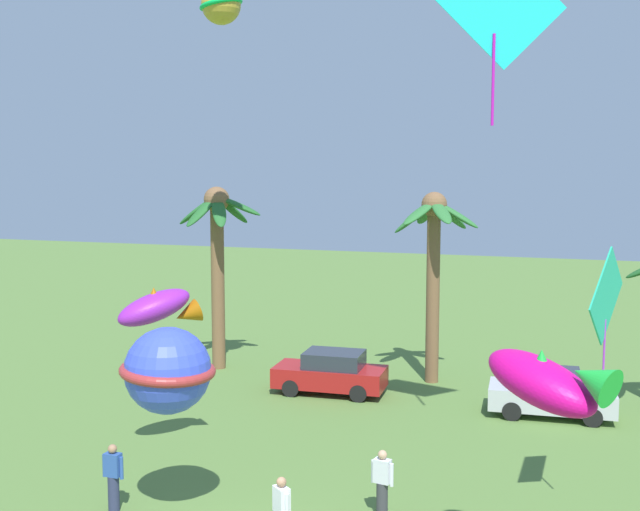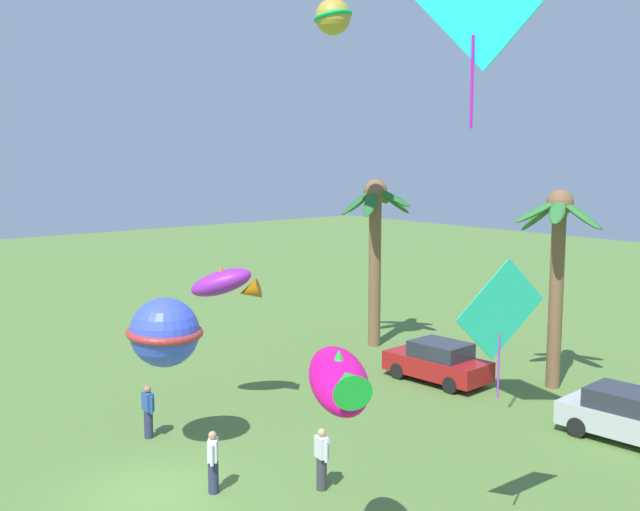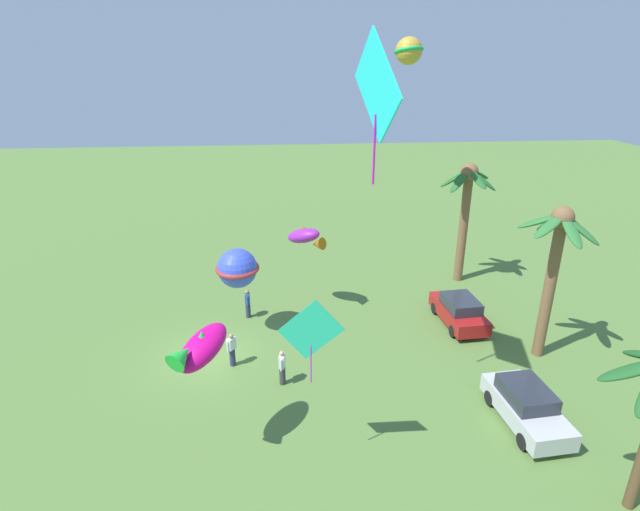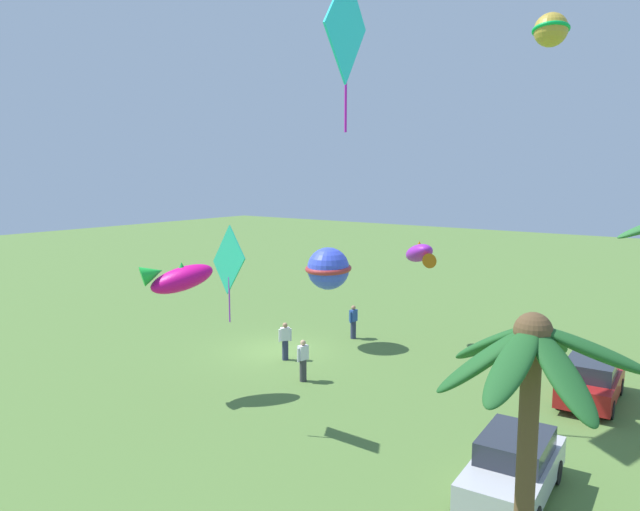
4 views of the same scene
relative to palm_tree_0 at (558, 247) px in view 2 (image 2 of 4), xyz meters
name	(u,v)px [view 2 (image 2 of 4)]	position (x,y,z in m)	size (l,w,h in m)	color
ground_plane	(157,493)	(-1.26, -15.03, -5.07)	(120.00, 120.00, 0.00)	#567A38
palm_tree_0	(558,247)	(0.00, 0.00, 0.00)	(3.19, 3.24, 7.09)	brown
palm_tree_1	(375,228)	(-8.44, -0.75, 0.07)	(3.44, 3.27, 7.24)	brown
parked_car_0	(438,362)	(-3.08, -2.66, -4.32)	(4.01, 1.96, 1.51)	#A51919
parked_car_1	(629,416)	(4.37, -2.79, -4.32)	(4.02, 1.99, 1.51)	#BCBCC1
spectator_0	(213,461)	(-0.39, -13.95, -4.26)	(0.45, 0.42, 1.59)	#2D3351
spectator_1	(322,458)	(1.18, -11.77, -4.26)	(0.54, 0.29, 1.59)	#38383D
spectator_2	(148,411)	(-4.78, -13.45, -4.26)	(0.55, 0.26, 1.59)	#2D3351
kite_diamond_0	(500,311)	(5.78, -10.88, 0.10)	(0.70, 1.98, 2.90)	#24BC92
kite_diamond_1	(474,2)	(3.05, -8.63, 6.82)	(3.29, 0.84, 4.71)	#21EAEB
kite_ball_2	(165,332)	(-3.12, -13.72, -1.54)	(2.29, 2.28, 1.89)	blue
kite_fish_3	(225,283)	(-5.34, -10.34, -0.86)	(2.21, 2.32, 1.31)	purple
kite_ball_4	(333,17)	(-5.85, -5.39, 7.99)	(1.85, 1.85, 1.25)	gold
kite_fish_5	(340,380)	(4.81, -14.35, -0.89)	(2.67, 2.13, 1.34)	#DF0C81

